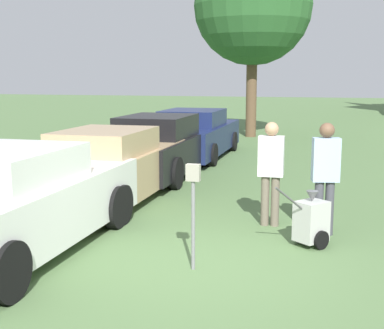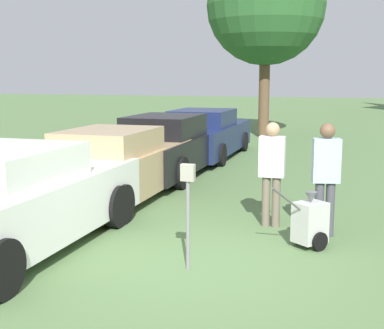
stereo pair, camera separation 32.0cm
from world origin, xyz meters
name	(u,v)px [view 1 (the left image)]	position (x,y,z in m)	size (l,w,h in m)	color
ground_plane	(202,268)	(0.00, 0.00, 0.00)	(120.00, 120.00, 0.00)	#517042
parked_car_white	(10,204)	(-2.78, -0.16, 0.72)	(2.14, 5.02, 1.54)	silver
parked_car_tan	(109,168)	(-2.78, 3.16, 0.70)	(2.00, 5.02, 1.48)	tan
parked_car_black	(160,147)	(-2.78, 6.25, 0.72)	(2.05, 5.25, 1.54)	black
parked_car_navy	(194,135)	(-2.78, 9.54, 0.70)	(2.15, 5.25, 1.49)	#19234C
parking_meter	(193,197)	(-0.10, -0.09, 0.98)	(0.18, 0.09, 1.41)	slate
person_worker	(271,167)	(0.58, 2.29, 1.01)	(0.42, 0.23, 1.77)	#665B4C
person_supervisor	(325,171)	(1.48, 1.99, 1.03)	(0.46, 0.31, 1.80)	#3F3F47
equipment_cart	(311,221)	(1.33, 1.34, 0.39)	(0.76, 0.89, 1.00)	#B2B2AD
shade_tree	(253,6)	(-2.04, 15.72, 5.33)	(4.81, 4.81, 7.76)	brown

